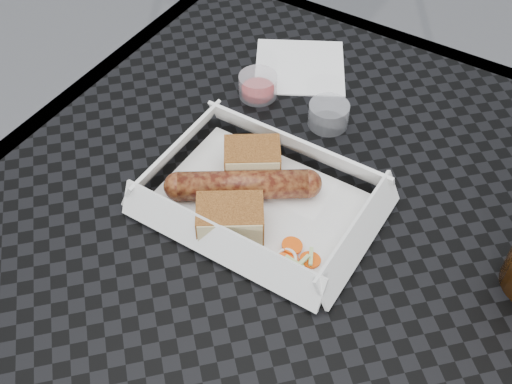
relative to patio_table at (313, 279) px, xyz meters
The scene contains 9 objects.
patio_table is the anchor object (origin of this frame).
food_tray 0.11m from the patio_table, behind, with size 0.22×0.15×0.00m, color white.
bratwurst 0.14m from the patio_table, behind, with size 0.15×0.11×0.03m.
bread_near 0.15m from the patio_table, 158.34° to the left, with size 0.06×0.04×0.04m, color brown.
bread_far 0.13m from the patio_table, 154.86° to the right, with size 0.07×0.05×0.04m, color brown.
veg_garnish 0.09m from the patio_table, 95.64° to the right, with size 0.03×0.03×0.00m.
napkin 0.30m from the patio_table, 122.99° to the left, with size 0.12×0.12×0.00m, color white.
condiment_cup_sauce 0.26m from the patio_table, 136.72° to the left, with size 0.05×0.05×0.03m, color #990B0B.
condiment_cup_empty 0.20m from the patio_table, 114.37° to the left, with size 0.05×0.05×0.03m, color silver.
Camera 1 is at (0.16, -0.39, 1.29)m, focal length 45.00 mm.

